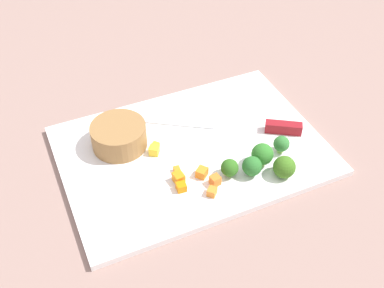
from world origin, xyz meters
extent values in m
plane|color=gray|center=(0.00, 0.00, 0.00)|extent=(4.00, 4.00, 0.00)
cube|color=white|center=(0.00, 0.00, 0.01)|extent=(0.46, 0.32, 0.01)
cylinder|color=olive|center=(0.11, -0.06, 0.03)|extent=(0.10, 0.10, 0.04)
cube|color=silver|center=(0.01, -0.09, 0.01)|extent=(0.17, 0.12, 0.00)
cube|color=maroon|center=(-0.17, 0.03, 0.02)|extent=(0.07, 0.05, 0.02)
cube|color=orange|center=(0.06, 0.08, 0.02)|extent=(0.02, 0.02, 0.01)
cube|color=orange|center=(0.05, 0.04, 0.02)|extent=(0.01, 0.01, 0.01)
cube|color=orange|center=(0.01, 0.07, 0.02)|extent=(0.02, 0.02, 0.02)
cube|color=orange|center=(0.01, 0.11, 0.02)|extent=(0.02, 0.02, 0.01)
cube|color=orange|center=(0.00, 0.09, 0.02)|extent=(0.02, 0.02, 0.02)
cube|color=orange|center=(0.05, 0.06, 0.02)|extent=(0.02, 0.02, 0.02)
cube|color=yellow|center=(0.06, -0.03, 0.02)|extent=(0.02, 0.02, 0.01)
cube|color=yellow|center=(0.07, -0.01, 0.02)|extent=(0.02, 0.02, 0.02)
cylinder|color=#8DB459|center=(-0.11, 0.12, 0.02)|extent=(0.01, 0.01, 0.01)
sphere|color=#3A6B1C|center=(-0.11, 0.12, 0.03)|extent=(0.04, 0.04, 0.04)
cylinder|color=#96B15B|center=(-0.09, 0.08, 0.02)|extent=(0.01, 0.01, 0.01)
sphere|color=#2D7426|center=(-0.09, 0.08, 0.04)|extent=(0.04, 0.04, 0.04)
cylinder|color=#89C457|center=(-0.03, 0.08, 0.02)|extent=(0.01, 0.01, 0.01)
sphere|color=#2E651C|center=(-0.03, 0.08, 0.03)|extent=(0.03, 0.03, 0.03)
cylinder|color=#8AC054|center=(-0.14, 0.07, 0.02)|extent=(0.01, 0.01, 0.01)
sphere|color=#307130|center=(-0.14, 0.07, 0.03)|extent=(0.03, 0.03, 0.03)
cylinder|color=#86B06C|center=(-0.06, 0.10, 0.02)|extent=(0.01, 0.01, 0.01)
sphere|color=#296B29|center=(-0.06, 0.10, 0.03)|extent=(0.03, 0.03, 0.03)
camera|label=1|loc=(0.24, 0.55, 0.59)|focal=43.92mm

